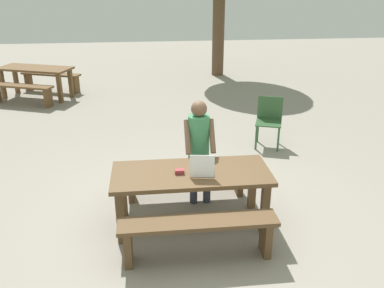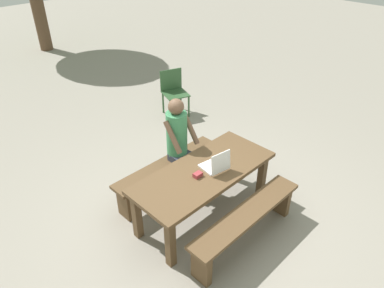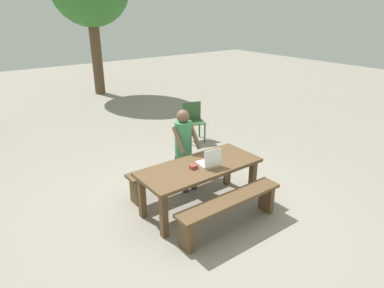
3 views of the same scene
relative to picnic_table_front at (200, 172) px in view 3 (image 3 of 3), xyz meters
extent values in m
plane|color=gray|center=(0.00, 0.00, -0.61)|extent=(30.00, 30.00, 0.00)
cube|color=brown|center=(0.00, 0.00, 0.08)|extent=(1.87, 0.79, 0.05)
cube|color=brown|center=(-0.83, -0.30, -0.28)|extent=(0.09, 0.09, 0.66)
cube|color=brown|center=(0.83, -0.30, -0.28)|extent=(0.09, 0.09, 0.66)
cube|color=brown|center=(-0.83, 0.30, -0.28)|extent=(0.09, 0.09, 0.66)
cube|color=brown|center=(0.83, 0.30, -0.28)|extent=(0.09, 0.09, 0.66)
cube|color=brown|center=(0.00, -0.68, -0.15)|extent=(1.69, 0.30, 0.05)
cube|color=brown|center=(-0.74, -0.68, -0.39)|extent=(0.08, 0.24, 0.43)
cube|color=brown|center=(0.74, -0.68, -0.39)|extent=(0.08, 0.24, 0.43)
cube|color=brown|center=(0.00, 0.68, -0.15)|extent=(1.69, 0.30, 0.05)
cube|color=brown|center=(-0.74, 0.68, -0.39)|extent=(0.08, 0.24, 0.43)
cube|color=brown|center=(0.74, 0.68, -0.39)|extent=(0.08, 0.24, 0.43)
cube|color=white|center=(0.13, -0.03, 0.11)|extent=(0.32, 0.30, 0.02)
cube|color=white|center=(0.11, -0.17, 0.25)|extent=(0.28, 0.08, 0.26)
cube|color=#0F1933|center=(0.11, -0.16, 0.25)|extent=(0.26, 0.06, 0.24)
cube|color=#993338|center=(-0.14, -0.03, 0.13)|extent=(0.11, 0.07, 0.05)
cylinder|color=#333847|center=(0.09, 0.50, -0.37)|extent=(0.10, 0.10, 0.48)
cylinder|color=#333847|center=(0.27, 0.50, -0.37)|extent=(0.10, 0.10, 0.48)
cube|color=#333847|center=(0.18, 0.59, -0.09)|extent=(0.28, 0.28, 0.12)
cylinder|color=#3F8C59|center=(0.18, 0.68, 0.26)|extent=(0.28, 0.28, 0.62)
cylinder|color=brown|center=(0.02, 0.58, 0.32)|extent=(0.07, 0.32, 0.41)
cylinder|color=brown|center=(0.34, 0.58, 0.32)|extent=(0.07, 0.32, 0.41)
sphere|color=brown|center=(0.18, 0.68, 0.66)|extent=(0.21, 0.21, 0.21)
cube|color=#335933|center=(1.63, 2.30, -0.16)|extent=(0.56, 0.56, 0.02)
cube|color=#335933|center=(1.70, 2.50, 0.06)|extent=(0.42, 0.16, 0.41)
cylinder|color=#335933|center=(1.39, 2.18, -0.39)|extent=(0.04, 0.04, 0.44)
cylinder|color=#335933|center=(1.74, 2.06, -0.39)|extent=(0.04, 0.04, 0.44)
cylinder|color=#335933|center=(1.51, 2.54, -0.39)|extent=(0.04, 0.04, 0.44)
cylinder|color=#335933|center=(1.87, 2.42, -0.39)|extent=(0.04, 0.04, 0.44)
cylinder|color=brown|center=(1.70, 8.02, 0.77)|extent=(0.35, 0.35, 2.76)
camera|label=1|loc=(-0.48, -4.30, 2.25)|focal=38.37mm
camera|label=2|loc=(-2.52, -2.33, 2.69)|focal=33.11mm
camera|label=3|loc=(-2.78, -3.54, 2.28)|focal=31.57mm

